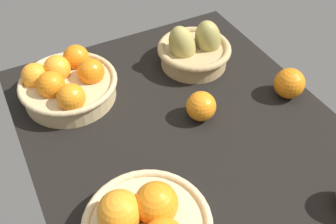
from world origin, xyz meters
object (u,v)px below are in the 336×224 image
object	(u,v)px
basket_far_right	(67,83)
loose_orange_back_gap	(289,83)
basket_near_right_pears	(194,50)
loose_orange_front_gap	(201,106)

from	to	relation	value
basket_far_right	loose_orange_back_gap	size ratio (longest dim) A/B	3.16
basket_far_right	loose_orange_back_gap	bearing A→B (deg)	-116.72
basket_near_right_pears	loose_orange_front_gap	bearing A→B (deg)	154.35
basket_far_right	loose_orange_back_gap	distance (cm)	56.38
basket_far_right	loose_orange_front_gap	size ratio (longest dim) A/B	3.38
loose_orange_back_gap	basket_far_right	bearing A→B (deg)	63.28
basket_near_right_pears	loose_orange_back_gap	xyz separation A→B (cm)	(-22.76, -14.80, -0.65)
loose_orange_front_gap	loose_orange_back_gap	size ratio (longest dim) A/B	0.94
basket_far_right	loose_orange_back_gap	world-z (taller)	basket_far_right
basket_far_right	loose_orange_back_gap	xyz separation A→B (cm)	(-25.35, -50.36, -0.42)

